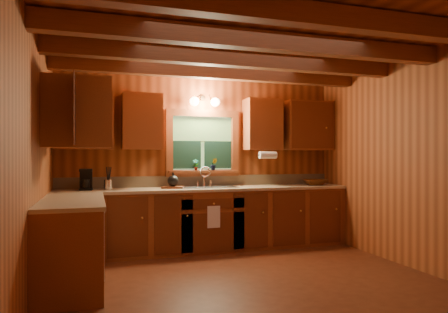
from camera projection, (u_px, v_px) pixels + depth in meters
room at (246, 161)px, 4.41m from camera, size 4.20×4.20×4.20m
ceiling_beams at (246, 51)px, 4.40m from camera, size 4.20×2.54×0.18m
base_cabinets at (178, 225)px, 5.48m from camera, size 4.20×2.22×0.86m
countertop at (179, 191)px, 5.49m from camera, size 4.20×2.24×0.04m
backsplash at (202, 181)px, 6.21m from camera, size 4.20×0.02×0.16m
dishwasher_panel at (103, 238)px, 4.61m from camera, size 0.02×0.60×0.80m
upper_cabinets at (171, 121)px, 5.59m from camera, size 4.19×1.77×0.78m
window at (203, 145)px, 6.19m from camera, size 1.12×0.08×1.00m
window_sill at (203, 172)px, 6.14m from camera, size 1.06×0.14×0.04m
wall_sconce at (205, 101)px, 6.07m from camera, size 0.45×0.21×0.17m
paper_towel_roll at (268, 155)px, 6.14m from camera, size 0.27×0.11×0.11m
dish_towel at (214, 217)px, 5.62m from camera, size 0.18×0.01×0.30m
sink at (207, 190)px, 5.94m from camera, size 0.82×0.48×0.43m
coffee_maker at (86, 180)px, 5.49m from camera, size 0.16×0.20×0.28m
utensil_crock at (108, 184)px, 5.52m from camera, size 0.11×0.11×0.31m
cutting_board at (173, 187)px, 5.78m from camera, size 0.35×0.30×0.03m
teakettle at (173, 181)px, 5.78m from camera, size 0.16×0.16×0.20m
wicker_basket at (315, 182)px, 6.39m from camera, size 0.41×0.41×0.09m
potted_plant_left at (196, 165)px, 6.10m from camera, size 0.10×0.08×0.17m
potted_plant_right at (214, 164)px, 6.16m from camera, size 0.11×0.10×0.18m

